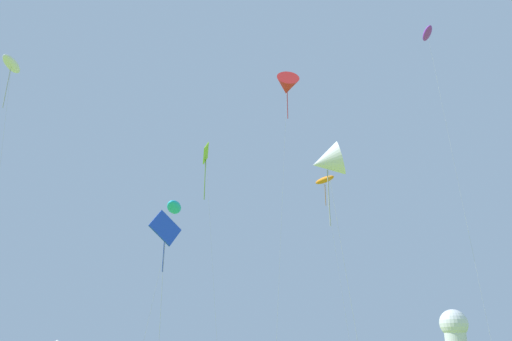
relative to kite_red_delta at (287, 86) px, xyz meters
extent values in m
cone|color=red|center=(0.00, 0.00, 0.01)|extent=(2.77, 3.25, 3.22)
cylinder|color=maroon|center=(0.00, 0.00, -2.37)|extent=(0.08, 0.08, 3.43)
cylinder|color=#B2B2B7|center=(-1.05, -0.79, -14.80)|extent=(2.11, 1.59, 29.63)
ellipsoid|color=#1EB7CC|center=(-11.62, -2.45, -15.33)|extent=(1.89, 3.69, 1.12)
cylinder|color=#B2B2B7|center=(-12.70, -3.44, -22.47)|extent=(2.17, 2.00, 14.28)
ellipsoid|color=white|center=(-28.29, -1.72, -1.25)|extent=(1.59, 3.35, 1.00)
cylinder|color=#A4A4A4|center=(-28.29, -1.72, -3.97)|extent=(0.07, 0.07, 4.19)
ellipsoid|color=orange|center=(7.23, 10.51, -7.14)|extent=(2.55, 3.49, 1.02)
cylinder|color=#A75C11|center=(7.23, 10.51, -9.19)|extent=(0.08, 0.08, 2.86)
cylinder|color=#B2B2B7|center=(8.19, 9.99, -18.37)|extent=(1.93, 1.07, 22.48)
cone|color=white|center=(-0.67, -14.53, -14.73)|extent=(3.28, 3.22, 2.90)
cylinder|color=#A4A4A4|center=(-0.67, -14.53, -17.48)|extent=(0.08, 0.08, 4.17)
cylinder|color=#B2B2B7|center=(-0.04, -15.13, -22.17)|extent=(1.27, 1.21, 14.88)
cube|color=#99DB2D|center=(-8.42, 6.00, -6.28)|extent=(0.62, 2.85, 2.85)
cylinder|color=olive|center=(-8.42, 6.00, -9.46)|extent=(0.09, 0.09, 4.91)
cylinder|color=#B2B2B7|center=(-7.42, 5.39, -17.95)|extent=(2.01, 1.23, 23.33)
ellipsoid|color=purple|center=(15.52, -4.02, 5.98)|extent=(1.90, 2.99, 0.97)
cylinder|color=#B2B2B7|center=(15.76, -5.19, -11.82)|extent=(0.50, 2.35, 35.60)
cube|color=blue|center=(-11.84, -23.04, -22.17)|extent=(1.59, 1.30, 1.91)
cylinder|color=#183599|center=(-11.84, -23.04, -23.48)|extent=(0.06, 0.06, 1.61)
cylinder|color=#B2B2B7|center=(-11.80, -23.36, -25.89)|extent=(0.10, 0.66, 7.44)
sphere|color=white|center=(53.50, 62.41, -22.01)|extent=(6.40, 6.40, 6.40)
camera|label=1|loc=(-11.33, -46.53, -27.72)|focal=34.17mm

